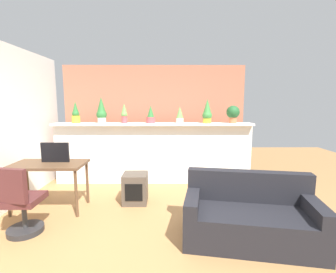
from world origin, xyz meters
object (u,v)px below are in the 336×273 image
Objects in this scene: tv_monitor at (55,152)px; side_cube_shelf at (135,188)px; potted_plant_0 at (76,114)px; potted_plant_3 at (151,115)px; desk at (49,169)px; potted_plant_2 at (124,114)px; potted_plant_5 at (207,112)px; potted_plant_4 at (180,115)px; couch at (250,218)px; office_chair at (20,206)px; potted_plant_1 at (101,111)px; potted_plant_6 at (233,113)px.

side_cube_shelf is at bearing 8.19° from tv_monitor.
potted_plant_0 is 1.52m from potted_plant_3.
desk is (0.02, -1.27, -0.79)m from potted_plant_0.
potted_plant_5 reaches higher than potted_plant_2.
tv_monitor is at bearing -171.81° from side_cube_shelf.
potted_plant_3 is 1.14m from potted_plant_5.
tv_monitor is (-0.90, -1.16, -0.55)m from potted_plant_2.
potted_plant_4 is (0.59, 0.01, 0.01)m from potted_plant_3.
potted_plant_2 is 1.18× the size of potted_plant_4.
tv_monitor is 2.99m from couch.
potted_plant_2 is 1.67m from potted_plant_5.
tv_monitor is (0.08, 0.08, 0.24)m from desk.
office_chair is at bearing -91.80° from desk.
potted_plant_1 is at bearing 68.43° from desk.
potted_plant_5 is (1.67, -0.03, 0.03)m from potted_plant_2.
potted_plant_5 is at bearing 23.74° from tv_monitor.
potted_plant_2 is 3.05m from couch.
potted_plant_3 is at bearing -0.53° from potted_plant_0.
potted_plant_3 is 0.74× the size of potted_plant_5.
couch is at bearing -35.91° from side_cube_shelf.
potted_plant_0 is 3.19m from potted_plant_6.
office_chair is (-0.10, -0.82, -0.52)m from tv_monitor.
potted_plant_2 reaches higher than tv_monitor.
potted_plant_0 is at bearing 178.68° from potted_plant_5.
couch is at bearing -42.48° from potted_plant_1.
potted_plant_5 is at bearing -5.97° from potted_plant_4.
potted_plant_3 is at bearing 1.66° from potted_plant_2.
potted_plant_5 is 0.53m from potted_plant_6.
potted_plant_3 is at bearing 179.83° from potted_plant_6.
potted_plant_4 reaches higher than office_chair.
side_cube_shelf is (1.30, 0.26, -0.42)m from desk.
side_cube_shelf is 1.91m from couch.
potted_plant_6 reaches higher than desk.
potted_plant_6 reaches higher than office_chair.
couch is at bearing -70.62° from potted_plant_4.
side_cube_shelf is (-0.80, -1.01, -1.18)m from potted_plant_4.
potted_plant_2 reaches higher than potted_plant_3.
potted_plant_1 reaches higher than potted_plant_6.
desk is 0.66× the size of couch.
couch is (2.77, -0.94, -0.62)m from tv_monitor.
couch is (1.55, -1.12, 0.03)m from side_cube_shelf.
tv_monitor is 1.40m from side_cube_shelf.
potted_plant_4 is at bearing 1.31° from potted_plant_2.
potted_plant_6 is 0.39× the size of office_chair.
office_chair is at bearing -143.82° from potted_plant_5.
potted_plant_0 is 0.26× the size of couch.
potted_plant_6 is at bearing 21.51° from desk.
potted_plant_2 is 0.24× the size of couch.
tv_monitor is at bearing -85.55° from potted_plant_0.
potted_plant_2 is 0.80× the size of side_cube_shelf.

